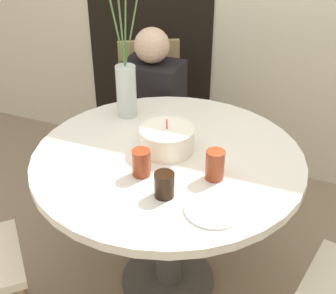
# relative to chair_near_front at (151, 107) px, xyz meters

# --- Properties ---
(ground_plane) EXTENTS (16.00, 16.00, 0.00)m
(ground_plane) POSITION_rel_chair_near_front_xyz_m (0.46, -0.84, -0.53)
(ground_plane) COLOR #89755B
(doorway_panel) EXTENTS (0.90, 0.01, 2.05)m
(doorway_panel) POSITION_rel_chair_near_front_xyz_m (-0.18, 0.37, 0.49)
(doorway_panel) COLOR black
(doorway_panel) RESTS_ON ground_plane
(dining_table) EXTENTS (1.18, 1.18, 0.77)m
(dining_table) POSITION_rel_chair_near_front_xyz_m (0.46, -0.84, 0.10)
(dining_table) COLOR silver
(dining_table) RESTS_ON ground_plane
(chair_near_front) EXTENTS (0.54, 0.54, 0.93)m
(chair_near_front) POSITION_rel_chair_near_front_xyz_m (0.00, 0.00, 0.00)
(chair_near_front) COLOR beige
(chair_near_front) RESTS_ON ground_plane
(birthday_cake) EXTENTS (0.24, 0.24, 0.15)m
(birthday_cake) POSITION_rel_chair_near_front_xyz_m (0.44, -0.80, 0.30)
(birthday_cake) COLOR white
(birthday_cake) RESTS_ON dining_table
(flower_vase) EXTENTS (0.11, 0.30, 0.75)m
(flower_vase) POSITION_rel_chair_near_front_xyz_m (0.13, -0.57, 0.46)
(flower_vase) COLOR silver
(flower_vase) RESTS_ON dining_table
(side_plate) EXTENTS (0.21, 0.21, 0.01)m
(side_plate) POSITION_rel_chair_near_front_xyz_m (0.75, -1.13, 0.25)
(side_plate) COLOR white
(side_plate) RESTS_ON dining_table
(drink_glass_0) EXTENTS (0.08, 0.08, 0.13)m
(drink_glass_0) POSITION_rel_chair_near_front_xyz_m (0.69, -0.93, 0.30)
(drink_glass_0) COLOR maroon
(drink_glass_0) RESTS_ON dining_table
(drink_glass_1) EXTENTS (0.08, 0.08, 0.11)m
(drink_glass_1) POSITION_rel_chair_near_front_xyz_m (0.41, -1.01, 0.30)
(drink_glass_1) COLOR maroon
(drink_glass_1) RESTS_ON dining_table
(drink_glass_2) EXTENTS (0.08, 0.08, 0.10)m
(drink_glass_2) POSITION_rel_chair_near_front_xyz_m (0.55, -1.11, 0.29)
(drink_glass_2) COLOR black
(drink_glass_2) RESTS_ON dining_table
(person_boy) EXTENTS (0.34, 0.24, 1.09)m
(person_boy) POSITION_rel_chair_near_front_xyz_m (0.08, -0.14, -0.02)
(person_boy) COLOR #383333
(person_boy) RESTS_ON ground_plane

